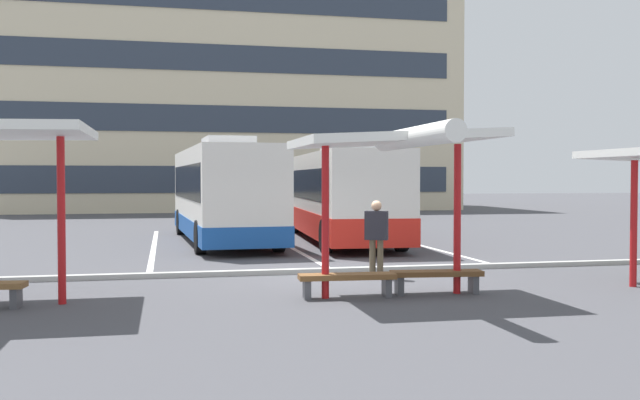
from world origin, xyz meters
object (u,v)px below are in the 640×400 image
object	(u,v)px
waiting_shelter_1	(397,143)
bench_1	(347,280)
coach_bus_0	(223,194)
waiting_passenger_2	(376,233)
coach_bus_1	(340,197)
bench_2	(437,276)

from	to	relation	value
waiting_shelter_1	bench_1	xyz separation A→B (m)	(-0.90, 0.23, -2.55)
coach_bus_0	waiting_passenger_2	distance (m)	10.10
coach_bus_0	coach_bus_1	bearing A→B (deg)	-4.37
bench_2	waiting_passenger_2	xyz separation A→B (m)	(-0.51, 2.33, 0.68)
coach_bus_1	waiting_shelter_1	distance (m)	12.24
coach_bus_1	bench_1	distance (m)	12.19
coach_bus_1	waiting_shelter_1	size ratio (longest dim) A/B	2.63
waiting_shelter_1	coach_bus_0	bearing A→B (deg)	100.31
waiting_passenger_2	bench_2	bearing A→B (deg)	-77.67
waiting_passenger_2	coach_bus_1	bearing A→B (deg)	81.03
coach_bus_1	waiting_passenger_2	distance (m)	9.55
coach_bus_0	bench_2	world-z (taller)	coach_bus_0
coach_bus_0	bench_2	size ratio (longest dim) A/B	6.02
waiting_shelter_1	bench_2	xyz separation A→B (m)	(0.90, 0.28, -2.55)
coach_bus_0	waiting_shelter_1	bearing A→B (deg)	-79.69
coach_bus_1	bench_2	xyz separation A→B (m)	(-0.98, -11.74, -1.24)
bench_2	waiting_passenger_2	distance (m)	2.48
bench_2	coach_bus_1	bearing A→B (deg)	85.24
waiting_shelter_1	bench_1	bearing A→B (deg)	165.95
coach_bus_1	waiting_passenger_2	bearing A→B (deg)	-98.97
coach_bus_1	bench_1	world-z (taller)	coach_bus_1
coach_bus_0	waiting_shelter_1	xyz separation A→B (m)	(2.25, -12.34, 1.21)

